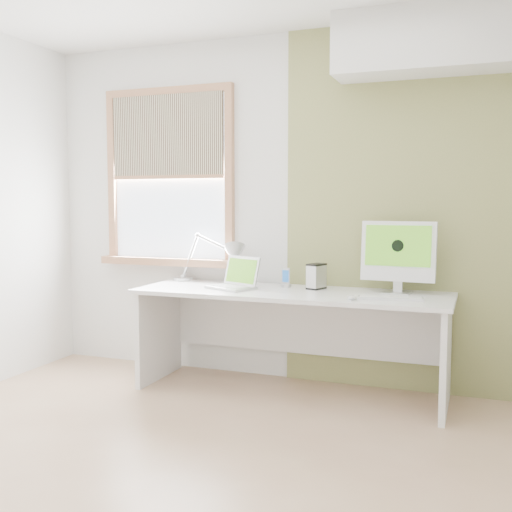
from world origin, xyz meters
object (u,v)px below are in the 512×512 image
at_px(desk, 293,317).
at_px(laptop, 235,280).
at_px(imac, 398,253).
at_px(external_drive, 316,276).
at_px(desk_lamp, 224,257).

distance_m(desk, laptop, 0.49).
xyz_separation_m(desk, imac, (0.71, 0.11, 0.47)).
distance_m(external_drive, imac, 0.60).
height_order(laptop, imac, imac).
relative_size(desk_lamp, laptop, 1.67).
bearing_deg(desk_lamp, laptop, -50.62).
height_order(external_drive, imac, imac).
height_order(desk_lamp, laptop, desk_lamp).
relative_size(desk, laptop, 5.52).
xyz_separation_m(desk_lamp, imac, (1.31, -0.06, 0.08)).
xyz_separation_m(desk, external_drive, (0.14, 0.10, 0.29)).
xyz_separation_m(laptop, imac, (1.13, 0.17, 0.22)).
bearing_deg(external_drive, desk, -145.06).
xyz_separation_m(desk_lamp, external_drive, (0.74, -0.06, -0.11)).
bearing_deg(desk, laptop, -171.43).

